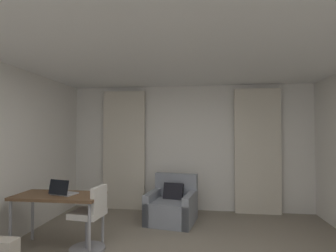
# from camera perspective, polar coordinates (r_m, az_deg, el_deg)

# --- Properties ---
(wall_window) EXTENTS (5.12, 0.06, 2.60)m
(wall_window) POSITION_cam_1_polar(r_m,az_deg,el_deg) (5.66, 4.50, -4.60)
(wall_window) COLOR silver
(wall_window) RESTS_ON ground
(ceiling) EXTENTS (5.12, 6.12, 0.06)m
(ceiling) POSITION_cam_1_polar(r_m,az_deg,el_deg) (2.82, 1.25, 19.75)
(ceiling) COLOR white
(ceiling) RESTS_ON wall_left
(curtain_left_panel) EXTENTS (0.90, 0.06, 2.50)m
(curtain_left_panel) POSITION_cam_1_polar(r_m,az_deg,el_deg) (5.77, -9.38, -5.02)
(curtain_left_panel) COLOR beige
(curtain_left_panel) RESTS_ON ground
(curtain_right_panel) EXTENTS (0.90, 0.06, 2.50)m
(curtain_right_panel) POSITION_cam_1_polar(r_m,az_deg,el_deg) (5.64, 18.60, -5.05)
(curtain_right_panel) COLOR beige
(curtain_right_panel) RESTS_ON ground
(armchair) EXTENTS (0.94, 0.92, 0.83)m
(armchair) POSITION_cam_1_polar(r_m,az_deg,el_deg) (5.04, 0.88, -16.82)
(armchair) COLOR gray
(armchair) RESTS_ON ground
(desk) EXTENTS (1.20, 0.57, 0.75)m
(desk) POSITION_cam_1_polar(r_m,az_deg,el_deg) (4.15, -22.31, -14.38)
(desk) COLOR brown
(desk) RESTS_ON ground
(desk_chair) EXTENTS (0.48, 0.48, 0.88)m
(desk_chair) POSITION_cam_1_polar(r_m,az_deg,el_deg) (4.01, -16.31, -19.05)
(desk_chair) COLOR gray
(desk_chair) RESTS_ON ground
(laptop) EXTENTS (0.37, 0.32, 0.22)m
(laptop) POSITION_cam_1_polar(r_m,az_deg,el_deg) (4.09, -21.62, -12.88)
(laptop) COLOR #ADADB2
(laptop) RESTS_ON desk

